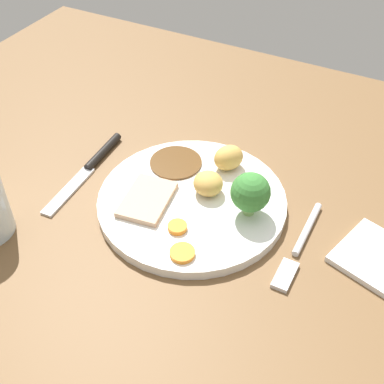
{
  "coord_description": "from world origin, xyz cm",
  "views": [
    {
      "loc": [
        -18.88,
        45.68,
        50.96
      ],
      "look_at": [
        3.52,
        2.53,
        6.0
      ],
      "focal_mm": 47.31,
      "sensor_mm": 36.0,
      "label": 1
    }
  ],
  "objects": [
    {
      "name": "roast_potato_right",
      "position": [
        1.86,
        -5.32,
        6.76
      ],
      "size": [
        5.25,
        5.49,
        3.53
      ],
      "primitive_type": "ellipsoid",
      "rotation": [
        0.0,
        0.0,
        4.14
      ],
      "color": "tan",
      "rests_on": "dinner_plate"
    },
    {
      "name": "gravy_pool",
      "position": [
        8.84,
        -2.72,
        5.15
      ],
      "size": [
        7.43,
        7.43,
        0.3
      ],
      "primitive_type": "cylinder",
      "color": "#563819",
      "rests_on": "dinner_plate"
    },
    {
      "name": "carrot_coin_front",
      "position": [
        2.5,
        8.4,
        5.34
      ],
      "size": [
        2.42,
        2.42,
        0.68
      ],
      "primitive_type": "cylinder",
      "color": "orange",
      "rests_on": "dinner_plate"
    },
    {
      "name": "carrot_coin_back",
      "position": [
        0.08,
        11.79,
        5.3
      ],
      "size": [
        3.04,
        3.04,
        0.59
      ],
      "primitive_type": "cylinder",
      "color": "orange",
      "rests_on": "dinner_plate"
    },
    {
      "name": "dining_table",
      "position": [
        0.0,
        0.0,
        1.8
      ],
      "size": [
        120.0,
        84.0,
        3.6
      ],
      "primitive_type": "cube",
      "color": "brown",
      "rests_on": "ground"
    },
    {
      "name": "roast_potato_left",
      "position": [
        2.12,
        0.6,
        6.55
      ],
      "size": [
        5.44,
        5.4,
        3.09
      ],
      "primitive_type": "ellipsoid",
      "rotation": [
        0.0,
        0.0,
        2.61
      ],
      "color": "tan",
      "rests_on": "dinner_plate"
    },
    {
      "name": "knife",
      "position": [
        20.13,
        2.33,
        4.05
      ],
      "size": [
        2.34,
        18.55,
        1.2
      ],
      "rotation": [
        0.0,
        0.0,
        1.62
      ],
      "color": "black",
      "rests_on": "dining_table"
    },
    {
      "name": "fork",
      "position": [
        -11.65,
        3.35,
        3.99
      ],
      "size": [
        2.01,
        15.25,
        0.9
      ],
      "rotation": [
        0.0,
        0.0,
        1.57
      ],
      "color": "silver",
      "rests_on": "dining_table"
    },
    {
      "name": "dinner_plate",
      "position": [
        3.52,
        2.53,
        4.3
      ],
      "size": [
        25.05,
        25.05,
        1.4
      ],
      "primitive_type": "cylinder",
      "color": "white",
      "rests_on": "dining_table"
    },
    {
      "name": "meat_slice_main",
      "position": [
        8.37,
        5.91,
        5.4
      ],
      "size": [
        6.76,
        8.95,
        0.8
      ],
      "primitive_type": "cube",
      "rotation": [
        0.0,
        0.0,
        1.71
      ],
      "color": "tan",
      "rests_on": "dinner_plate"
    },
    {
      "name": "broccoli_floret",
      "position": [
        -4.21,
        1.7,
        8.5
      ],
      "size": [
        5.05,
        5.05,
        6.09
      ],
      "color": "#8CB766",
      "rests_on": "dinner_plate"
    }
  ]
}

